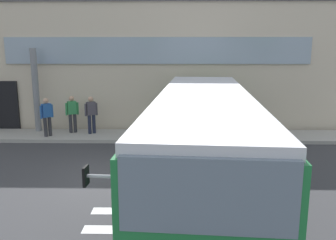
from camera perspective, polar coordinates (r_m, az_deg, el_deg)
The scene contains 9 objects.
ground_plane at distance 11.25m, azimuth -8.39°, elevation -9.01°, with size 80.00×90.00×0.02m, color #353538.
terminal_building at distance 22.13m, azimuth -5.46°, elevation 9.49°, with size 21.77×13.80×6.26m.
boarding_curb at distance 15.76m, azimuth -5.57°, elevation -2.58°, with size 23.97×2.00×0.15m, color #9E9B93.
entry_support_column at distance 17.09m, azimuth -20.61°, elevation 4.52°, with size 0.28×0.28×3.77m, color slate.
bus_main_foreground at distance 10.16m, azimuth 5.78°, elevation -3.24°, with size 3.80×11.77×2.70m.
passenger_near_column at distance 16.01m, azimuth -19.02°, elevation 0.73°, with size 0.44×0.45×1.68m.
passenger_by_doorway at distance 16.41m, azimuth -15.24°, elevation 1.21°, with size 0.54×0.37×1.68m.
passenger_at_curb_edge at distance 16.04m, azimuth -12.36°, elevation 1.25°, with size 0.52×0.49×1.68m.
safety_bollard_yellow at distance 14.41m, azimuth -1.01°, elevation -2.35°, with size 0.18×0.18×0.90m, color yellow.
Camera 1 is at (1.82, -10.38, 3.93)m, focal length 37.65 mm.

